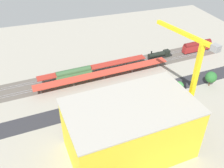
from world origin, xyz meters
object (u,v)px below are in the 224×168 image
object	(u,v)px
construction_building	(130,129)
traffic_light	(138,95)
box_truck_0	(144,106)
street_tree_1	(179,86)
platform_canopy_near	(104,73)
tower_crane	(190,79)
parked_car_1	(154,86)
street_tree_3	(124,97)
street_tree_0	(211,77)
parked_car_2	(139,88)
parked_car_3	(124,91)
platform_canopy_far	(94,67)
street_tree_2	(130,96)
freight_coach_far	(74,74)
parked_car_4	(106,96)
locomotive	(160,55)
parked_car_0	(168,82)
passenger_coach	(197,46)

from	to	relation	value
construction_building	traffic_light	size ratio (longest dim) A/B	6.32
box_truck_0	street_tree_1	distance (m)	18.98
platform_canopy_near	tower_crane	size ratio (longest dim) A/B	1.84
parked_car_1	street_tree_3	world-z (taller)	street_tree_3
box_truck_0	street_tree_0	bearing A→B (deg)	-171.73
platform_canopy_near	street_tree_0	xyz separation A→B (m)	(-44.93, 20.94, 1.08)
construction_building	street_tree_3	xyz separation A→B (m)	(-6.60, -21.74, -4.70)
platform_canopy_near	street_tree_1	size ratio (longest dim) A/B	9.90
parked_car_1	tower_crane	distance (m)	33.28
parked_car_1	parked_car_2	world-z (taller)	parked_car_1
parked_car_3	tower_crane	bearing A→B (deg)	116.43
tower_crane	street_tree_3	distance (m)	29.04
platform_canopy_near	tower_crane	distance (m)	46.88
street_tree_1	parked_car_3	bearing A→B (deg)	-21.90
street_tree_0	street_tree_1	size ratio (longest dim) A/B	1.10
platform_canopy_far	street_tree_2	distance (m)	29.23
parked_car_1	box_truck_0	xyz separation A→B (m)	(11.00, 12.72, 0.81)
parked_car_2	construction_building	distance (m)	36.36
parked_car_3	freight_coach_far	bearing A→B (deg)	-43.27
box_truck_0	street_tree_2	world-z (taller)	street_tree_2
platform_canopy_near	parked_car_4	xyz separation A→B (m)	(3.21, 13.74, -3.03)
locomotive	street_tree_1	distance (m)	34.13
construction_building	parked_car_0	bearing A→B (deg)	-140.16
parked_car_2	parked_car_1	bearing A→B (deg)	178.43
passenger_coach	street_tree_1	distance (m)	46.00
platform_canopy_near	passenger_coach	world-z (taller)	passenger_coach
parked_car_3	traffic_light	distance (m)	9.34
freight_coach_far	construction_building	world-z (taller)	construction_building
platform_canopy_near	parked_car_2	distance (m)	18.55
tower_crane	street_tree_2	size ratio (longest dim) A/B	5.24
freight_coach_far	box_truck_0	bearing A→B (deg)	126.53
passenger_coach	parked_car_4	size ratio (longest dim) A/B	3.73
platform_canopy_far	parked_car_4	xyz separation A→B (m)	(-0.08, 19.76, -3.46)
parked_car_4	traffic_light	bearing A→B (deg)	145.58
tower_crane	passenger_coach	bearing A→B (deg)	-129.42
parked_car_0	tower_crane	xyz separation A→B (m)	(9.34, 26.40, 20.72)
locomotive	parked_car_3	world-z (taller)	locomotive
box_truck_0	passenger_coach	bearing A→B (deg)	-143.75
construction_building	box_truck_0	world-z (taller)	construction_building
platform_canopy_near	street_tree_0	size ratio (longest dim) A/B	8.96
freight_coach_far	parked_car_4	world-z (taller)	freight_coach_far
locomotive	box_truck_0	distance (m)	45.66
parked_car_3	construction_building	distance (m)	33.45
tower_crane	traffic_light	bearing A→B (deg)	-60.18
street_tree_0	parked_car_1	bearing A→B (deg)	-16.89
freight_coach_far	box_truck_0	distance (m)	38.41
passenger_coach	parked_car_2	size ratio (longest dim) A/B	4.04
parked_car_2	parked_car_4	size ratio (longest dim) A/B	0.92
parked_car_3	box_truck_0	bearing A→B (deg)	106.42
locomotive	parked_car_3	bearing A→B (deg)	38.14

